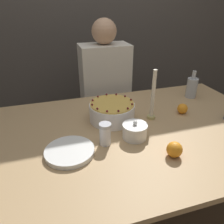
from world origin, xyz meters
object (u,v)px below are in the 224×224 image
object	(u,v)px
candle	(153,99)
bottle	(192,87)
sugar_shaker	(105,134)
person_man_blue_shirt	(105,104)
cake	(112,111)
sugar_bowl	(135,131)

from	to	relation	value
candle	bottle	world-z (taller)	candle
sugar_shaker	candle	size ratio (longest dim) A/B	0.38
candle	person_man_blue_shirt	size ratio (longest dim) A/B	0.25
cake	sugar_shaker	size ratio (longest dim) A/B	2.31
cake	sugar_bowl	size ratio (longest dim) A/B	2.06
sugar_bowl	candle	xyz separation A→B (m)	(0.18, 0.17, 0.09)
sugar_bowl	person_man_blue_shirt	distance (m)	0.84
cake	sugar_shaker	world-z (taller)	cake
cake	sugar_shaker	distance (m)	0.25
sugar_bowl	bottle	xyz separation A→B (m)	(0.61, 0.38, 0.04)
cake	sugar_bowl	bearing A→B (deg)	-75.37
sugar_bowl	bottle	size ratio (longest dim) A/B	0.65
sugar_shaker	candle	bearing A→B (deg)	27.12
sugar_shaker	person_man_blue_shirt	xyz separation A→B (m)	(0.22, 0.82, -0.23)
cake	candle	bearing A→B (deg)	-12.98
candle	person_man_blue_shirt	bearing A→B (deg)	100.73
bottle	person_man_blue_shirt	world-z (taller)	person_man_blue_shirt
sugar_shaker	cake	bearing A→B (deg)	65.23
candle	sugar_bowl	bearing A→B (deg)	-136.95
person_man_blue_shirt	cake	bearing A→B (deg)	78.81
candle	bottle	xyz separation A→B (m)	(0.43, 0.21, -0.05)
sugar_shaker	person_man_blue_shirt	world-z (taller)	person_man_blue_shirt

